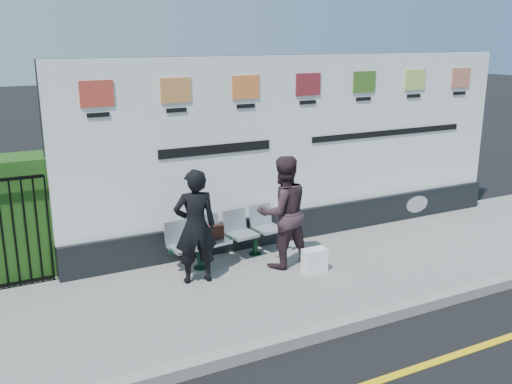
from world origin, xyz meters
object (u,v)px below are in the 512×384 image
(billboard, at_px, (304,161))
(woman_right, at_px, (283,212))
(bench, at_px, (228,249))
(woman_left, at_px, (195,226))

(billboard, relative_size, woman_right, 4.83)
(billboard, height_order, bench, billboard)
(bench, bearing_deg, woman_left, -153.55)
(woman_left, bearing_deg, bench, -137.13)
(bench, distance_m, woman_left, 1.02)
(billboard, height_order, woman_right, billboard)
(woman_left, relative_size, woman_right, 0.96)
(billboard, bearing_deg, woman_right, -133.93)
(bench, height_order, woman_left, woman_left)
(billboard, xyz_separation_m, woman_right, (-0.96, -0.99, -0.47))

